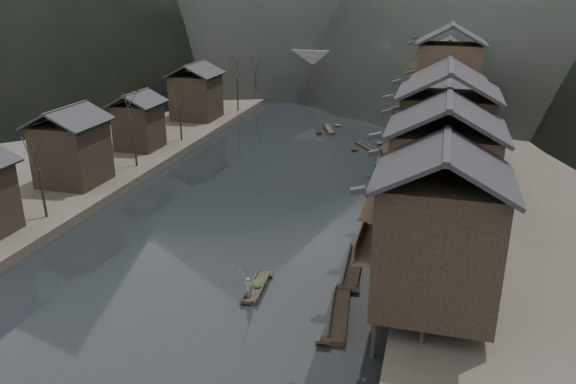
% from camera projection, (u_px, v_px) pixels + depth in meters
% --- Properties ---
extents(water, '(300.00, 300.00, 0.00)m').
position_uv_depth(water, '(219.00, 253.00, 46.84)').
color(water, black).
rests_on(water, ground).
extents(left_bank, '(40.00, 200.00, 1.20)m').
position_uv_depth(left_bank, '(110.00, 118.00, 91.45)').
color(left_bank, '#2D2823').
rests_on(left_bank, ground).
extents(stilt_houses, '(9.00, 67.60, 17.06)m').
position_uv_depth(stilt_houses, '(445.00, 112.00, 56.65)').
color(stilt_houses, black).
rests_on(stilt_houses, ground).
extents(left_houses, '(8.10, 53.20, 8.73)m').
position_uv_depth(left_houses, '(121.00, 119.00, 68.12)').
color(left_houses, black).
rests_on(left_houses, left_bank).
extents(bare_trees, '(3.97, 73.91, 7.94)m').
position_uv_depth(bare_trees, '(178.00, 100.00, 74.69)').
color(bare_trees, black).
rests_on(bare_trees, left_bank).
extents(moored_sampans, '(3.04, 72.73, 0.47)m').
position_uv_depth(moored_sampans, '(393.00, 171.00, 66.72)').
color(moored_sampans, black).
rests_on(moored_sampans, water).
extents(midriver_boats, '(10.42, 13.81, 0.45)m').
position_uv_depth(midriver_boats, '(346.00, 137.00, 81.67)').
color(midriver_boats, black).
rests_on(midriver_boats, water).
extents(stone_bridge, '(40.00, 6.00, 9.00)m').
position_uv_depth(stone_bridge, '(355.00, 70.00, 110.11)').
color(stone_bridge, '#4C4C4F').
rests_on(stone_bridge, ground).
extents(hero_sampan, '(1.27, 4.73, 0.43)m').
position_uv_depth(hero_sampan, '(257.00, 287.00, 41.22)').
color(hero_sampan, black).
rests_on(hero_sampan, water).
extents(cargo_heap, '(1.03, 1.35, 0.62)m').
position_uv_depth(cargo_heap, '(258.00, 279.00, 41.23)').
color(cargo_heap, black).
rests_on(cargo_heap, hero_sampan).
extents(boatman, '(0.68, 0.54, 1.65)m').
position_uv_depth(boatman, '(248.00, 285.00, 39.40)').
color(boatman, '#5B5B5D').
rests_on(boatman, hero_sampan).
extents(bamboo_pole, '(0.73, 2.45, 3.41)m').
position_uv_depth(bamboo_pole, '(250.00, 253.00, 38.47)').
color(bamboo_pole, '#8C7A51').
rests_on(bamboo_pole, boatman).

